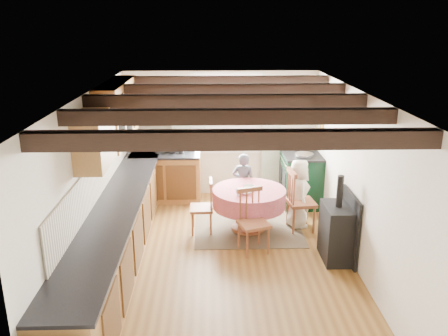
{
  "coord_description": "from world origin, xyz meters",
  "views": [
    {
      "loc": [
        -0.19,
        -5.89,
        3.31
      ],
      "look_at": [
        0.0,
        0.8,
        1.15
      ],
      "focal_mm": 37.2,
      "sensor_mm": 36.0,
      "label": 1
    }
  ],
  "objects_px": {
    "child_far": "(243,183)",
    "dining_table": "(249,210)",
    "child_right": "(298,193)",
    "chair_left": "(201,206)",
    "chair_near": "(254,222)",
    "aga_range": "(300,177)",
    "cast_iron_stove": "(338,218)",
    "cup": "(239,192)",
    "chair_right": "(301,200)"
  },
  "relations": [
    {
      "from": "chair_near",
      "to": "chair_left",
      "type": "relative_size",
      "value": 1.09
    },
    {
      "from": "chair_left",
      "to": "chair_right",
      "type": "distance_m",
      "value": 1.62
    },
    {
      "from": "cast_iron_stove",
      "to": "cup",
      "type": "distance_m",
      "value": 1.54
    },
    {
      "from": "chair_near",
      "to": "cup",
      "type": "relative_size",
      "value": 8.66
    },
    {
      "from": "chair_right",
      "to": "cast_iron_stove",
      "type": "bearing_deg",
      "value": -168.9
    },
    {
      "from": "dining_table",
      "to": "chair_left",
      "type": "distance_m",
      "value": 0.77
    },
    {
      "from": "cast_iron_stove",
      "to": "child_far",
      "type": "height_order",
      "value": "cast_iron_stove"
    },
    {
      "from": "child_far",
      "to": "cast_iron_stove",
      "type": "bearing_deg",
      "value": 140.17
    },
    {
      "from": "cast_iron_stove",
      "to": "cup",
      "type": "relative_size",
      "value": 11.35
    },
    {
      "from": "cup",
      "to": "aga_range",
      "type": "bearing_deg",
      "value": 49.86
    },
    {
      "from": "dining_table",
      "to": "child_far",
      "type": "height_order",
      "value": "child_far"
    },
    {
      "from": "chair_near",
      "to": "aga_range",
      "type": "relative_size",
      "value": 0.9
    },
    {
      "from": "chair_right",
      "to": "child_right",
      "type": "xyz_separation_m",
      "value": [
        -0.03,
        0.15,
        0.06
      ]
    },
    {
      "from": "chair_near",
      "to": "child_far",
      "type": "distance_m",
      "value": 1.47
    },
    {
      "from": "chair_near",
      "to": "aga_range",
      "type": "distance_m",
      "value": 2.22
    },
    {
      "from": "dining_table",
      "to": "cup",
      "type": "height_order",
      "value": "cup"
    },
    {
      "from": "chair_left",
      "to": "cup",
      "type": "distance_m",
      "value": 0.7
    },
    {
      "from": "dining_table",
      "to": "aga_range",
      "type": "xyz_separation_m",
      "value": [
        1.06,
        1.22,
        0.14
      ]
    },
    {
      "from": "chair_near",
      "to": "child_far",
      "type": "height_order",
      "value": "child_far"
    },
    {
      "from": "child_right",
      "to": "child_far",
      "type": "bearing_deg",
      "value": 49.92
    },
    {
      "from": "aga_range",
      "to": "chair_near",
      "type": "bearing_deg",
      "value": -118.19
    },
    {
      "from": "chair_near",
      "to": "cup",
      "type": "height_order",
      "value": "chair_near"
    },
    {
      "from": "chair_near",
      "to": "chair_left",
      "type": "distance_m",
      "value": 1.04
    },
    {
      "from": "cast_iron_stove",
      "to": "child_far",
      "type": "xyz_separation_m",
      "value": [
        -1.21,
        1.71,
        -0.08
      ]
    },
    {
      "from": "dining_table",
      "to": "chair_near",
      "type": "relative_size",
      "value": 1.22
    },
    {
      "from": "cast_iron_stove",
      "to": "child_right",
      "type": "xyz_separation_m",
      "value": [
        -0.35,
        1.14,
        -0.06
      ]
    },
    {
      "from": "dining_table",
      "to": "cast_iron_stove",
      "type": "height_order",
      "value": "cast_iron_stove"
    },
    {
      "from": "child_right",
      "to": "aga_range",
      "type": "bearing_deg",
      "value": -18.89
    },
    {
      "from": "chair_left",
      "to": "cast_iron_stove",
      "type": "height_order",
      "value": "cast_iron_stove"
    },
    {
      "from": "child_right",
      "to": "chair_left",
      "type": "bearing_deg",
      "value": 90.44
    },
    {
      "from": "child_far",
      "to": "chair_near",
      "type": "bearing_deg",
      "value": 106.97
    },
    {
      "from": "aga_range",
      "to": "cast_iron_stove",
      "type": "bearing_deg",
      "value": -87.14
    },
    {
      "from": "chair_right",
      "to": "cast_iron_stove",
      "type": "height_order",
      "value": "cast_iron_stove"
    },
    {
      "from": "dining_table",
      "to": "child_far",
      "type": "bearing_deg",
      "value": 93.23
    },
    {
      "from": "aga_range",
      "to": "child_right",
      "type": "xyz_separation_m",
      "value": [
        -0.24,
        -1.07,
        0.08
      ]
    },
    {
      "from": "chair_right",
      "to": "child_right",
      "type": "distance_m",
      "value": 0.16
    },
    {
      "from": "chair_left",
      "to": "cup",
      "type": "relative_size",
      "value": 7.97
    },
    {
      "from": "chair_right",
      "to": "cup",
      "type": "relative_size",
      "value": 9.24
    },
    {
      "from": "aga_range",
      "to": "cup",
      "type": "bearing_deg",
      "value": -130.14
    },
    {
      "from": "chair_near",
      "to": "aga_range",
      "type": "xyz_separation_m",
      "value": [
        1.05,
        1.96,
        0.01
      ]
    },
    {
      "from": "aga_range",
      "to": "cast_iron_stove",
      "type": "height_order",
      "value": "cast_iron_stove"
    },
    {
      "from": "child_far",
      "to": "chair_left",
      "type": "bearing_deg",
      "value": 61.49
    },
    {
      "from": "cast_iron_stove",
      "to": "child_far",
      "type": "distance_m",
      "value": 2.1
    },
    {
      "from": "chair_near",
      "to": "dining_table",
      "type": "bearing_deg",
      "value": 72.13
    },
    {
      "from": "chair_left",
      "to": "dining_table",
      "type": "bearing_deg",
      "value": 92.13
    },
    {
      "from": "chair_near",
      "to": "cast_iron_stove",
      "type": "height_order",
      "value": "cast_iron_stove"
    },
    {
      "from": "aga_range",
      "to": "cast_iron_stove",
      "type": "xyz_separation_m",
      "value": [
        0.11,
        -2.2,
        0.14
      ]
    },
    {
      "from": "child_far",
      "to": "dining_table",
      "type": "bearing_deg",
      "value": 108.11
    },
    {
      "from": "chair_near",
      "to": "cup",
      "type": "distance_m",
      "value": 0.59
    },
    {
      "from": "chair_near",
      "to": "child_far",
      "type": "xyz_separation_m",
      "value": [
        -0.05,
        1.46,
        0.07
      ]
    }
  ]
}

